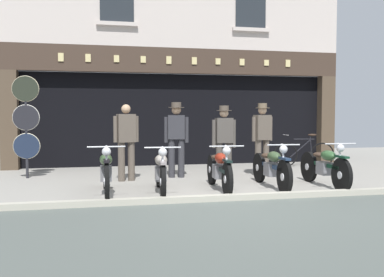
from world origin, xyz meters
TOP-DOWN VIEW (x-y plane):
  - ground at (0.00, -0.98)m, footprint 21.51×22.00m
  - shop_facade at (0.00, 7.03)m, footprint 9.81×4.42m
  - motorcycle_left at (-2.12, 1.03)m, footprint 0.62×2.08m
  - motorcycle_center_left at (-1.13, 1.00)m, footprint 0.62×1.94m
  - motorcycle_center at (0.00, 1.05)m, footprint 0.62×1.99m
  - motorcycle_center_right at (1.08, 1.09)m, footprint 0.62×2.04m
  - motorcycle_right at (2.17, 0.98)m, footprint 0.62×1.96m
  - salesman_left at (-1.66, 2.59)m, footprint 0.55×0.30m
  - shopkeeper_center at (-0.50, 2.88)m, footprint 0.55×0.36m
  - salesman_right at (0.54, 2.57)m, footprint 0.56×0.35m
  - assistant_far_right at (1.51, 2.69)m, footprint 0.55×0.34m
  - tyre_sign_pole at (-3.85, 3.47)m, footprint 0.59×0.06m
  - advert_board_near at (2.34, 5.40)m, footprint 0.67×0.03m
  - advert_board_far at (3.58, 5.40)m, footprint 0.66×0.03m
  - leaning_bicycle at (3.37, 4.23)m, footprint 1.72×0.50m

SIDE VIEW (x-z plane):
  - ground at x=0.00m, z-range -0.13..0.05m
  - leaning_bicycle at x=3.37m, z-range -0.10..0.83m
  - motorcycle_center_left at x=-1.13m, z-range -0.04..0.86m
  - motorcycle_center at x=0.00m, z-range -0.04..0.87m
  - motorcycle_center_right at x=1.08m, z-range -0.04..0.88m
  - motorcycle_right at x=2.17m, z-range -0.03..0.88m
  - motorcycle_left at x=-2.12m, z-range -0.03..0.90m
  - salesman_right at x=0.54m, z-range 0.09..1.74m
  - salesman_left at x=-1.66m, z-range 0.09..1.76m
  - assistant_far_right at x=1.51m, z-range 0.10..1.81m
  - shopkeeper_center at x=-0.50m, z-range 0.11..1.83m
  - tyre_sign_pole at x=-3.85m, z-range 0.19..2.52m
  - shop_facade at x=0.00m, z-range -1.35..4.68m
  - advert_board_far at x=3.58m, z-range 1.22..2.14m
  - advert_board_near at x=2.34m, z-range 1.24..2.13m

